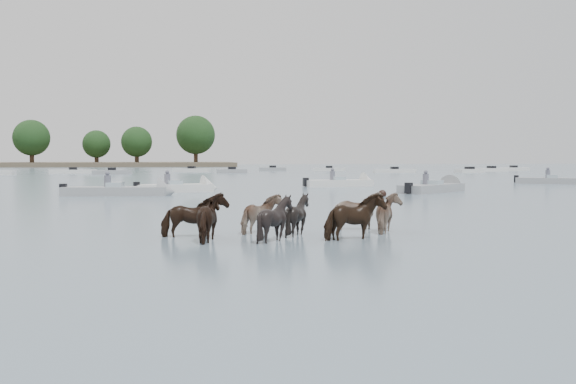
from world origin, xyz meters
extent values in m
plane|color=slate|center=(0.00, 0.00, 0.00)|extent=(400.00, 400.00, 0.00)
imported|color=black|center=(-3.86, 2.12, 0.46)|extent=(1.49, 0.70, 1.25)
imported|color=gray|center=(-1.87, 2.74, 0.45)|extent=(1.37, 1.48, 1.21)
imported|color=black|center=(-1.05, 2.09, 0.47)|extent=(1.38, 1.29, 1.26)
imported|color=#7F6D56|center=(0.81, 3.03, 0.47)|extent=(1.58, 0.89, 1.26)
imported|color=black|center=(-3.27, 1.30, 0.51)|extent=(1.42, 1.56, 1.33)
imported|color=black|center=(-1.82, 0.99, 0.48)|extent=(1.26, 1.15, 1.29)
imported|color=black|center=(0.14, 0.87, 0.50)|extent=(1.71, 1.19, 1.32)
imported|color=gray|center=(1.60, 2.32, 0.46)|extent=(1.06, 1.23, 1.24)
sphere|color=black|center=(6.66, 18.49, 0.12)|extent=(0.44, 0.44, 0.44)
cube|color=black|center=(6.41, 18.49, 0.02)|extent=(0.50, 0.22, 0.18)
cube|color=silver|center=(-4.29, 24.63, 0.20)|extent=(4.72, 2.60, 0.55)
cone|color=silver|center=(-2.11, 25.15, 0.20)|extent=(1.25, 1.77, 1.60)
cube|color=#99ADB7|center=(-4.29, 24.63, 0.55)|extent=(1.04, 1.28, 0.35)
cube|color=black|center=(-6.46, 24.10, 0.35)|extent=(0.42, 0.42, 0.60)
cylinder|color=#595966|center=(-4.69, 24.63, 0.75)|extent=(0.36, 0.36, 0.70)
sphere|color=#595966|center=(-4.69, 24.63, 1.20)|extent=(0.24, 0.24, 0.24)
cube|color=gray|center=(-7.45, 21.68, 0.20)|extent=(5.72, 2.25, 0.55)
cone|color=gray|center=(-4.68, 21.35, 0.20)|extent=(1.08, 1.70, 1.60)
cube|color=#99ADB7|center=(-7.45, 21.68, 0.55)|extent=(0.93, 1.21, 0.35)
cube|color=black|center=(-10.22, 22.01, 0.35)|extent=(0.39, 0.39, 0.60)
cylinder|color=#595966|center=(-7.85, 21.68, 0.75)|extent=(0.36, 0.36, 0.70)
sphere|color=#595966|center=(-7.85, 21.68, 1.20)|extent=(0.24, 0.24, 0.24)
cube|color=silver|center=(7.27, 30.47, 0.20)|extent=(5.05, 2.26, 0.55)
cone|color=silver|center=(9.69, 30.81, 0.20)|extent=(1.11, 1.71, 1.60)
cube|color=#99ADB7|center=(7.27, 30.47, 0.55)|extent=(0.95, 1.22, 0.35)
cube|color=black|center=(4.85, 30.13, 0.35)|extent=(0.40, 0.40, 0.60)
cylinder|color=#595966|center=(6.87, 30.47, 0.75)|extent=(0.36, 0.36, 0.70)
sphere|color=#595966|center=(6.87, 30.47, 1.20)|extent=(0.24, 0.24, 0.24)
cube|color=gray|center=(10.87, 21.92, 0.20)|extent=(5.19, 4.63, 0.55)
cone|color=gray|center=(12.97, 23.61, 0.20)|extent=(1.71, 1.81, 1.60)
cube|color=#99ADB7|center=(10.87, 21.92, 0.55)|extent=(1.33, 1.37, 0.35)
cube|color=black|center=(8.78, 20.23, 0.35)|extent=(0.49, 0.49, 0.60)
cylinder|color=#595966|center=(10.47, 21.92, 0.75)|extent=(0.36, 0.36, 0.70)
sphere|color=#595966|center=(10.47, 21.92, 1.20)|extent=(0.24, 0.24, 0.24)
cube|color=gray|center=(25.22, 32.29, 0.20)|extent=(5.38, 4.35, 0.55)
cube|color=#99ADB7|center=(25.22, 32.29, 0.55)|extent=(1.29, 1.38, 0.35)
cube|color=black|center=(22.98, 33.80, 0.35)|extent=(0.49, 0.49, 0.60)
cylinder|color=#595966|center=(24.82, 32.29, 0.75)|extent=(0.36, 0.36, 0.70)
sphere|color=#595966|center=(24.82, 32.29, 1.20)|extent=(0.24, 0.24, 0.24)
cube|color=silver|center=(-17.36, 73.50, 0.22)|extent=(6.17, 2.71, 0.60)
cube|color=black|center=(-17.36, 73.50, 0.60)|extent=(1.19, 1.19, 0.50)
cube|color=gray|center=(-12.06, 69.47, 0.22)|extent=(5.02, 2.13, 0.60)
cube|color=black|center=(-12.06, 69.47, 0.60)|extent=(1.12, 1.12, 0.50)
cube|color=silver|center=(-1.84, 80.85, 0.22)|extent=(5.69, 3.02, 0.60)
cube|color=black|center=(-1.84, 80.85, 0.60)|extent=(1.25, 1.25, 0.50)
cube|color=gray|center=(3.40, 73.57, 0.22)|extent=(4.06, 1.61, 0.60)
cube|color=black|center=(3.40, 73.57, 0.60)|extent=(1.03, 1.03, 0.50)
cube|color=gray|center=(11.24, 88.37, 0.22)|extent=(4.23, 1.58, 0.60)
cube|color=black|center=(11.24, 88.37, 0.60)|extent=(1.02, 1.02, 0.50)
cube|color=silver|center=(19.14, 82.43, 0.22)|extent=(5.19, 2.85, 0.60)
cube|color=black|center=(19.14, 82.43, 0.60)|extent=(1.24, 1.24, 0.50)
cube|color=silver|center=(25.52, 70.64, 0.22)|extent=(5.82, 2.25, 0.60)
cube|color=black|center=(25.52, 70.64, 0.60)|extent=(1.13, 1.13, 0.50)
cube|color=silver|center=(35.96, 69.40, 0.22)|extent=(4.94, 3.35, 0.60)
cube|color=black|center=(35.96, 69.40, 0.60)|extent=(1.33, 1.33, 0.50)
cube|color=silver|center=(42.82, 76.38, 0.22)|extent=(5.18, 2.44, 0.60)
cube|color=black|center=(42.82, 76.38, 0.60)|extent=(1.18, 1.18, 0.50)
cube|color=silver|center=(49.63, 82.14, 0.22)|extent=(4.94, 2.23, 0.60)
cube|color=black|center=(49.63, 82.14, 0.60)|extent=(1.14, 1.14, 0.50)
cylinder|color=#382619|center=(-36.85, 143.41, 1.87)|extent=(1.00, 1.00, 3.73)
sphere|color=black|center=(-36.85, 143.41, 6.74)|extent=(8.30, 8.30, 8.30)
cylinder|color=#382619|center=(-23.06, 149.42, 1.51)|extent=(1.00, 1.00, 3.02)
sphere|color=black|center=(-23.06, 149.42, 5.46)|extent=(6.72, 6.72, 6.72)
cylinder|color=#382619|center=(-13.26, 145.49, 1.65)|extent=(1.00, 1.00, 3.30)
sphere|color=black|center=(-13.26, 145.49, 5.96)|extent=(7.33, 7.33, 7.33)
cylinder|color=#382619|center=(0.89, 147.83, 2.15)|extent=(1.00, 1.00, 4.30)
sphere|color=black|center=(0.89, 147.83, 7.77)|extent=(9.56, 9.56, 9.56)
camera|label=1|loc=(-4.23, -14.65, 2.04)|focal=40.47mm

